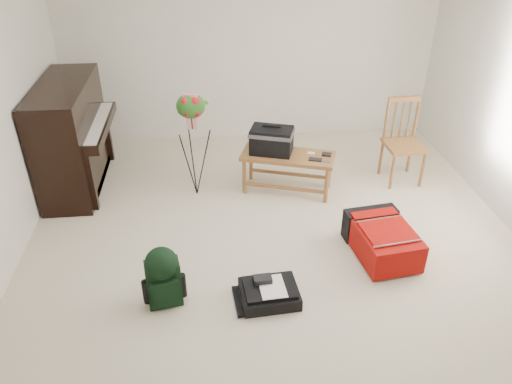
{
  "coord_description": "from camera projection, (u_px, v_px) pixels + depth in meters",
  "views": [
    {
      "loc": [
        -0.6,
        -3.85,
        3.1
      ],
      "look_at": [
        -0.17,
        0.35,
        0.5
      ],
      "focal_mm": 35.0,
      "sensor_mm": 36.0,
      "label": 1
    }
  ],
  "objects": [
    {
      "name": "floor",
      "position": [
        277.0,
        253.0,
        4.94
      ],
      "size": [
        5.0,
        5.5,
        0.01
      ],
      "primitive_type": "cube",
      "color": "beige",
      "rests_on": "ground"
    },
    {
      "name": "wall_back",
      "position": [
        250.0,
        49.0,
        6.61
      ],
      "size": [
        5.0,
        0.04,
        2.5
      ],
      "primitive_type": "cube",
      "color": "silver",
      "rests_on": "floor"
    },
    {
      "name": "piano",
      "position": [
        73.0,
        138.0,
        5.79
      ],
      "size": [
        0.71,
        1.5,
        1.25
      ],
      "color": "black",
      "rests_on": "floor"
    },
    {
      "name": "bench",
      "position": [
        276.0,
        147.0,
        5.65
      ],
      "size": [
        1.14,
        0.73,
        0.81
      ],
      "rotation": [
        0.0,
        0.0,
        -0.32
      ],
      "color": "#995C32",
      "rests_on": "floor"
    },
    {
      "name": "dining_chair",
      "position": [
        404.0,
        142.0,
        5.94
      ],
      "size": [
        0.46,
        0.46,
        1.01
      ],
      "rotation": [
        0.0,
        0.0,
        0.04
      ],
      "color": "#995C32",
      "rests_on": "floor"
    },
    {
      "name": "red_suitcase",
      "position": [
        381.0,
        236.0,
        4.88
      ],
      "size": [
        0.61,
        0.83,
        0.33
      ],
      "rotation": [
        0.0,
        0.0,
        0.13
      ],
      "color": "#A50708",
      "rests_on": "floor"
    },
    {
      "name": "black_duffel",
      "position": [
        269.0,
        292.0,
        4.35
      ],
      "size": [
        0.52,
        0.43,
        0.21
      ],
      "rotation": [
        0.0,
        0.0,
        0.07
      ],
      "color": "black",
      "rests_on": "floor"
    },
    {
      "name": "green_backpack",
      "position": [
        163.0,
        275.0,
        4.19
      ],
      "size": [
        0.31,
        0.29,
        0.57
      ],
      "rotation": [
        0.0,
        0.0,
        0.17
      ],
      "color": "black",
      "rests_on": "floor"
    },
    {
      "name": "flower_stand",
      "position": [
        194.0,
        146.0,
        5.56
      ],
      "size": [
        0.49,
        0.49,
        1.27
      ],
      "rotation": [
        0.0,
        0.0,
        -0.25
      ],
      "color": "black",
      "rests_on": "floor"
    }
  ]
}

